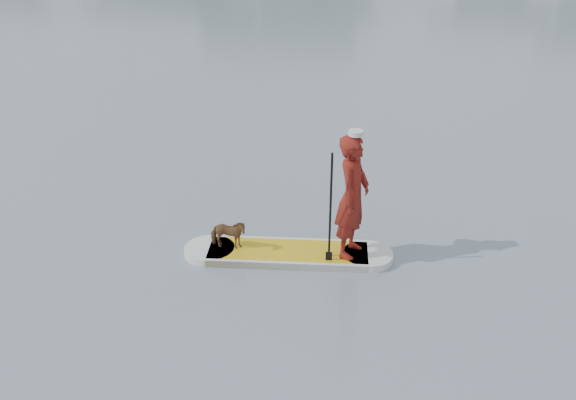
# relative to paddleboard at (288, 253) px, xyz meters

# --- Properties ---
(paddleboard) EXTENTS (3.28, 1.08, 0.12)m
(paddleboard) POSITION_rel_paddleboard_xyz_m (0.00, 0.00, 0.00)
(paddleboard) COLOR gold
(paddleboard) RESTS_ON ground
(paddler) EXTENTS (0.62, 0.80, 1.95)m
(paddler) POSITION_rel_paddleboard_xyz_m (0.96, 0.11, 1.03)
(paddler) COLOR maroon
(paddler) RESTS_ON paddleboard
(white_cap) EXTENTS (0.22, 0.22, 0.07)m
(white_cap) POSITION_rel_paddleboard_xyz_m (0.96, 0.11, 2.04)
(white_cap) COLOR silver
(white_cap) RESTS_ON paddler
(dog) EXTENTS (0.60, 0.29, 0.50)m
(dog) POSITION_rel_paddleboard_xyz_m (-0.94, -0.10, 0.31)
(dog) COLOR brown
(dog) RESTS_ON paddleboard
(paddle) EXTENTS (0.10, 0.30, 2.00)m
(paddle) POSITION_rel_paddleboard_xyz_m (0.67, -0.18, 0.74)
(paddle) COLOR black
(paddle) RESTS_ON ground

